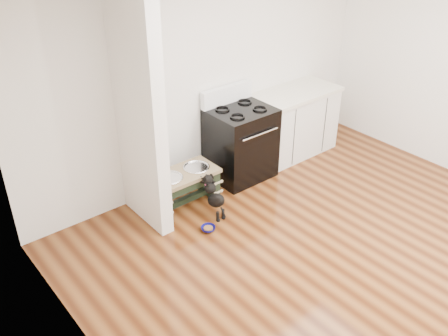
{
  "coord_description": "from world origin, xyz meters",
  "views": [
    {
      "loc": [
        -3.45,
        -2.05,
        3.36
      ],
      "look_at": [
        -0.35,
        1.75,
        0.5
      ],
      "focal_mm": 40.0,
      "sensor_mm": 36.0,
      "label": 1
    }
  ],
  "objects": [
    {
      "name": "ground",
      "position": [
        0.0,
        0.0,
        0.0
      ],
      "size": [
        5.0,
        5.0,
        0.0
      ],
      "primitive_type": "plane",
      "color": "#401D0B",
      "rests_on": "ground"
    },
    {
      "name": "oven_range",
      "position": [
        0.25,
        2.16,
        0.48
      ],
      "size": [
        0.76,
        0.69,
        1.14
      ],
      "color": "black",
      "rests_on": "ground"
    },
    {
      "name": "cabinet_run",
      "position": [
        1.23,
        2.18,
        0.45
      ],
      "size": [
        1.24,
        0.64,
        0.91
      ],
      "color": "silver",
      "rests_on": "ground"
    },
    {
      "name": "room_shell",
      "position": [
        0.0,
        0.0,
        1.62
      ],
      "size": [
        5.0,
        5.0,
        5.0
      ],
      "color": "silver",
      "rests_on": "ground"
    },
    {
      "name": "floor_bowl",
      "position": [
        -0.8,
        1.47,
        0.03
      ],
      "size": [
        0.17,
        0.17,
        0.05
      ],
      "rotation": [
        0.0,
        0.0,
        0.05
      ],
      "color": "#0E0D60",
      "rests_on": "ground"
    },
    {
      "name": "puppy",
      "position": [
        -0.57,
        1.66,
        0.27
      ],
      "size": [
        0.14,
        0.42,
        0.49
      ],
      "color": "black",
      "rests_on": "ground"
    },
    {
      "name": "dog_feeder",
      "position": [
        -0.72,
        2.03,
        0.32
      ],
      "size": [
        0.81,
        0.43,
        0.46
      ],
      "color": "black",
      "rests_on": "ground"
    },
    {
      "name": "partition_wall",
      "position": [
        -1.18,
        2.1,
        1.35
      ],
      "size": [
        0.15,
        0.8,
        2.7
      ],
      "primitive_type": "cube",
      "color": "silver",
      "rests_on": "ground"
    }
  ]
}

